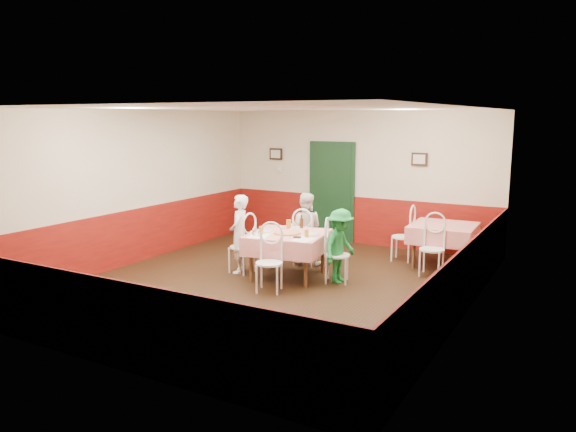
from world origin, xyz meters
The scene contains 39 objects.
floor centered at (0.00, 0.00, 0.00)m, with size 7.00×7.00×0.00m, color black.
ceiling centered at (0.00, 0.00, 2.80)m, with size 7.00×7.00×0.00m, color white.
back_wall centered at (0.00, 3.50, 1.40)m, with size 6.00×0.10×2.80m, color beige.
front_wall centered at (0.00, -3.50, 1.40)m, with size 6.00×0.10×2.80m, color beige.
left_wall centered at (-3.00, 0.00, 1.40)m, with size 0.10×7.00×2.80m, color beige.
right_wall centered at (3.00, 0.00, 1.40)m, with size 0.10×7.00×2.80m, color beige.
wainscot_back centered at (0.00, 3.48, 0.50)m, with size 6.00×0.03×1.00m, color maroon.
wainscot_front centered at (0.00, -3.48, 0.50)m, with size 6.00×0.03×1.00m, color maroon.
wainscot_left centered at (-2.98, 0.00, 0.50)m, with size 0.03×7.00×1.00m, color maroon.
wainscot_right centered at (2.98, 0.00, 0.50)m, with size 0.03×7.00×1.00m, color maroon.
door centered at (-0.60, 3.45, 1.05)m, with size 0.96×0.06×2.10m, color black.
picture_left centered at (-2.00, 3.45, 1.85)m, with size 0.32×0.03×0.26m, color black.
picture_right centered at (1.30, 3.45, 1.85)m, with size 0.32×0.03×0.26m, color black.
thermostat centered at (-1.90, 3.45, 1.50)m, with size 0.10×0.03×0.10m, color white.
main_table centered at (-0.02, 0.48, 0.38)m, with size 1.22×1.22×0.77m, color red.
second_table centered at (2.06, 2.52, 0.38)m, with size 1.12×1.12×0.77m, color red.
chair_left centered at (-0.86, 0.35, 0.45)m, with size 0.42×0.42×0.90m, color white, non-canonical shape.
chair_right centered at (0.82, 0.62, 0.45)m, with size 0.42×0.42×0.90m, color white, non-canonical shape.
chair_far centered at (-0.16, 1.32, 0.45)m, with size 0.42×0.42×0.90m, color white, non-canonical shape.
chair_near centered at (0.12, -0.36, 0.45)m, with size 0.42×0.42×0.90m, color white, non-canonical shape.
chair_second_a centered at (1.31, 2.52, 0.45)m, with size 0.42×0.42×0.90m, color white, non-canonical shape.
chair_second_b centered at (2.06, 1.77, 0.45)m, with size 0.42×0.42×0.90m, color white, non-canonical shape.
pizza centered at (0.00, 0.42, 0.77)m, with size 0.42×0.42×0.03m, color #B74723.
plate_left centered at (-0.43, 0.39, 0.77)m, with size 0.25×0.25×0.01m, color white.
plate_right centered at (0.37, 0.57, 0.77)m, with size 0.25×0.25×0.01m, color white.
plate_far centered at (-0.08, 0.89, 0.77)m, with size 0.25×0.25×0.01m, color white.
glass_a centered at (-0.36, 0.18, 0.83)m, with size 0.07×0.07×0.13m, color #BF7219.
glass_b centered at (0.41, 0.33, 0.82)m, with size 0.07×0.07×0.12m, color #BF7219.
glass_c centered at (-0.21, 0.84, 0.84)m, with size 0.08×0.08×0.15m, color #BF7219.
beer_bottle centered at (0.01, 0.91, 0.87)m, with size 0.06×0.06×0.22m, color #381C0A.
shaker_a centered at (-0.37, 0.00, 0.81)m, with size 0.04×0.04×0.09m, color silver.
shaker_b centered at (-0.27, -0.01, 0.81)m, with size 0.04×0.04×0.09m, color silver.
shaker_c centered at (-0.43, 0.05, 0.81)m, with size 0.04×0.04×0.09m, color #B23319.
menu_left centered at (-0.33, 0.05, 0.76)m, with size 0.30×0.40×0.00m, color white.
menu_right centered at (0.44, 0.17, 0.76)m, with size 0.30×0.40×0.00m, color white.
wallet centered at (0.30, 0.22, 0.77)m, with size 0.11×0.09×0.02m, color black.
diner_left centered at (-0.91, 0.34, 0.68)m, with size 0.50×0.33×1.36m, color gray.
diner_far centered at (-0.16, 1.37, 0.66)m, with size 0.64×0.50×1.33m, color gray.
diner_right centered at (0.87, 0.62, 0.61)m, with size 0.79×0.45×1.22m, color gray.
Camera 1 is at (4.47, -7.53, 2.67)m, focal length 35.00 mm.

